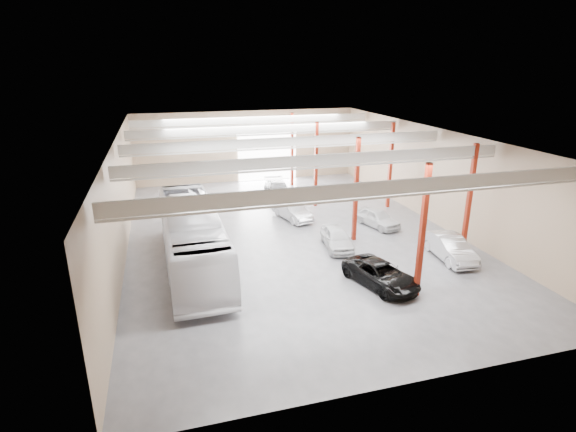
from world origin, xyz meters
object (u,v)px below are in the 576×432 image
car_row_c (278,190)px  car_right_far (377,218)px  coach_bus (192,237)px  car_row_a (337,238)px  black_sedan (381,274)px  car_row_b (292,211)px  car_right_near (450,248)px

car_row_c → car_right_far: 10.50m
coach_bus → car_row_a: coach_bus is taller
black_sedan → car_row_a: 5.54m
coach_bus → black_sedan: 10.94m
car_row_a → car_right_far: car_row_a is taller
car_right_far → car_row_b: bearing=134.6°
coach_bus → car_row_a: (9.20, 0.31, -1.16)m
black_sedan → car_right_near: size_ratio=1.05×
coach_bus → black_sedan: bearing=-30.0°
car_row_a → car_row_b: 6.30m
car_row_a → car_right_far: 5.29m
car_right_near → car_right_far: (-1.64, 6.52, -0.07)m
car_right_near → car_row_a: bearing=155.1°
black_sedan → car_right_near: car_right_near is taller
black_sedan → car_row_b: (-1.54, 11.72, 0.02)m
car_row_a → car_right_far: size_ratio=1.02×
black_sedan → coach_bus: bearing=135.9°
car_right_far → car_row_a: bearing=-161.0°
car_row_a → car_right_far: bearing=41.9°
car_row_a → car_right_far: (4.36, 3.00, -0.01)m
coach_bus → car_row_c: (8.44, 12.48, -1.12)m
black_sedan → car_row_c: bearing=78.2°
car_row_b → car_row_c: car_row_c is taller
car_row_a → black_sedan: bearing=-79.1°
car_row_b → car_right_near: bearing=-67.7°
coach_bus → car_row_a: bearing=0.6°
car_row_b → car_row_c: size_ratio=0.83×
coach_bus → car_row_b: coach_bus is taller
coach_bus → car_right_near: (15.20, -3.20, -1.10)m
car_row_c → car_right_near: (6.76, -15.68, 0.02)m
coach_bus → car_row_b: 10.37m
coach_bus → car_right_near: size_ratio=2.95×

